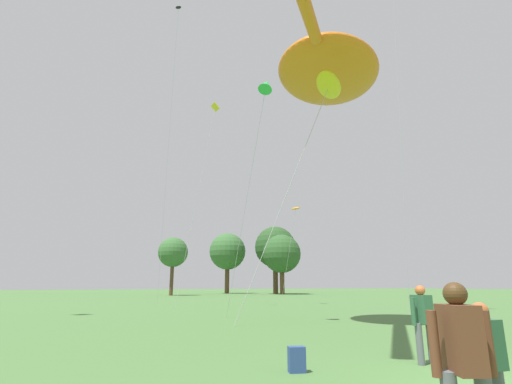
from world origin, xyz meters
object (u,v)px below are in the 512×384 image
Objects in this scene: backpack at (297,359)px; tree_shrub_far at (228,252)px; small_kite_box_yellow at (176,41)px; person_redhead_woman at (486,358)px; small_kite_streamer_purple at (266,87)px; tree_oak_right at (282,254)px; big_show_kite at (327,71)px; small_kite_stunt_black at (296,210)px; tree_broad_distant at (173,252)px; person_dark_jacket at (463,359)px; tree_pine_center at (275,247)px; person_tall_center at (423,318)px; small_kite_diamond_red at (212,125)px.

tree_shrub_far is at bearing 69.44° from backpack.
tree_shrub_far is (21.13, 40.15, -14.43)m from small_kite_box_yellow.
small_kite_box_yellow is at bearing -0.27° from person_redhead_woman.
small_kite_streamer_purple reaches higher than tree_oak_right.
big_show_kite reaches higher than small_kite_stunt_black.
small_kite_streamer_purple reaches higher than tree_broad_distant.
small_kite_streamer_purple reaches higher than person_dark_jacket.
person_dark_jacket is at bearing -118.35° from tree_oak_right.
tree_shrub_far is at bearing 105.70° from small_kite_box_yellow.
tree_pine_center is (31.05, 59.85, 7.49)m from person_dark_jacket.
person_redhead_woman is 0.98m from person_dark_jacket.
person_dark_jacket is 15.34m from small_kite_streamer_purple.
backpack is at bearing -118.47° from tree_pine_center.
person_tall_center is 2.82m from backpack.
tree_broad_distant is at bearing 78.76° from backpack.
tree_shrub_far is (23.46, 66.49, 7.09)m from person_redhead_woman.
small_kite_stunt_black is at bearing 8.94° from small_kite_diamond_red.
tree_oak_right is at bearing -102.09° from tree_pine_center.
small_kite_stunt_black is at bearing -23.08° from person_redhead_woman.
backpack is 0.05× the size of small_kite_stunt_black.
backpack is 23.86m from small_kite_diamond_red.
small_kite_box_yellow is 2.47× the size of tree_oak_right.
tree_pine_center is at bearing -46.37° from tree_shrub_far.
small_kite_streamer_purple is at bearing -43.42° from small_kite_box_yellow.
tree_pine_center reaches higher than small_kite_streamer_purple.
big_show_kite is at bearing -86.05° from small_kite_diamond_red.
tree_shrub_far is (20.93, 63.50, 6.99)m from person_tall_center.
tree_broad_distant is at bearing -142.67° from tree_shrub_far.
small_kite_diamond_red is 34.83m from tree_broad_distant.
person_dark_jacket is 67.84m from tree_pine_center.
backpack is at bearing 7.29° from person_redhead_woman.
person_dark_jacket is 28.84m from small_kite_stunt_black.
small_kite_diamond_red is at bearing -13.10° from small_kite_box_yellow.
tree_shrub_far reaches higher than person_tall_center.
tree_broad_distant is (5.73, 33.66, -6.89)m from small_kite_diamond_red.
tree_pine_center is at bearing -42.74° from small_kite_stunt_black.
small_kite_box_yellow is 2.21× the size of tree_shrub_far.
tree_oak_right is (29.50, 52.10, 6.64)m from backpack.
person_redhead_woman is 14.91m from small_kite_streamer_purple.
small_kite_stunt_black is at bearing -117.78° from tree_oak_right.
person_dark_jacket is 0.06× the size of small_kite_box_yellow.
small_kite_diamond_red reaches higher than tree_pine_center.
person_tall_center is 54.38m from tree_broad_distant.
person_dark_jacket is at bearing 125.09° from small_kite_streamer_purple.
person_tall_center is 12.40m from small_kite_streamer_purple.
tree_pine_center reaches higher than big_show_kite.
backpack is 0.04× the size of tree_shrub_far.
person_redhead_woman is 0.17× the size of small_kite_stunt_black.
tree_broad_distant is (-19.80, -2.95, -1.91)m from tree_pine_center.
person_redhead_woman is 57.73m from tree_broad_distant.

